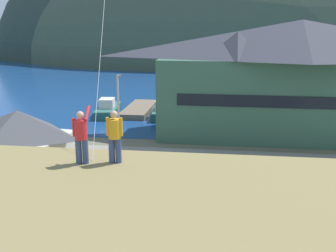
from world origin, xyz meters
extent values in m
plane|color=#66604C|center=(0.00, 0.00, 0.00)|extent=(600.00, 600.00, 0.00)
cube|color=gray|center=(0.00, 5.00, 0.05)|extent=(40.00, 20.00, 0.10)
cube|color=navy|center=(0.00, 60.00, 0.01)|extent=(360.00, 84.00, 0.03)
ellipsoid|color=#42513D|center=(-15.56, 119.85, 0.00)|extent=(114.07, 60.52, 56.83)
ellipsoid|color=#2D3D33|center=(-3.79, 113.58, 0.00)|extent=(134.66, 60.19, 88.00)
ellipsoid|color=#42513D|center=(7.63, 111.73, 0.00)|extent=(136.87, 74.20, 83.77)
cube|color=#38604C|center=(12.26, 20.65, 3.95)|extent=(27.13, 8.46, 7.90)
cube|color=black|center=(12.21, 16.54, 4.34)|extent=(22.98, 0.35, 1.10)
pyramid|color=#3D3D47|center=(12.26, 20.65, 9.73)|extent=(28.76, 9.29, 3.66)
pyramid|color=#3D3D47|center=(6.16, 19.30, 9.20)|extent=(4.53, 4.53, 2.56)
cube|color=beige|center=(-9.07, 5.23, 1.78)|extent=(6.82, 5.95, 3.56)
pyramid|color=#47474C|center=(-9.07, 5.23, 4.48)|extent=(7.38, 6.53, 1.82)
cube|color=#70604C|center=(-5.79, 30.88, 0.35)|extent=(3.20, 10.32, 0.70)
cube|color=#23564C|center=(-9.37, 28.67, 0.45)|extent=(3.37, 7.95, 0.90)
cube|color=#33665B|center=(-9.37, 28.67, 0.98)|extent=(3.27, 7.71, 0.16)
cube|color=silver|center=(-9.30, 28.10, 1.61)|extent=(1.99, 2.50, 1.10)
cube|color=#23564C|center=(-2.41, 28.05, 0.45)|extent=(2.63, 6.69, 0.90)
cube|color=#33665B|center=(-2.41, 28.05, 0.98)|extent=(2.55, 6.49, 0.16)
cube|color=silver|center=(-2.37, 27.56, 1.61)|extent=(1.62, 2.08, 1.10)
cylinder|color=black|center=(10.44, 0.25, 0.42)|extent=(0.65, 0.26, 0.64)
cylinder|color=black|center=(10.54, 2.08, 0.42)|extent=(0.65, 0.26, 0.64)
cylinder|color=black|center=(-7.36, 0.27, 0.42)|extent=(0.65, 0.24, 0.64)
cube|color=#B28923|center=(-2.94, 0.94, 0.82)|extent=(4.30, 2.05, 0.80)
cube|color=olive|center=(-3.09, 0.93, 1.57)|extent=(2.19, 1.72, 0.70)
cube|color=black|center=(-3.09, 0.93, 1.54)|extent=(2.24, 1.76, 0.32)
cylinder|color=black|center=(-1.52, 0.10, 0.42)|extent=(0.65, 0.26, 0.64)
cylinder|color=black|center=(-1.63, 1.93, 0.42)|extent=(0.65, 0.26, 0.64)
cylinder|color=black|center=(-4.25, -0.06, 0.42)|extent=(0.65, 0.26, 0.64)
cylinder|color=black|center=(-4.36, 1.77, 0.42)|extent=(0.65, 0.26, 0.64)
cube|color=black|center=(1.65, 6.06, 0.82)|extent=(4.32, 2.10, 0.80)
cube|color=black|center=(1.80, 6.05, 1.57)|extent=(2.21, 1.75, 0.70)
cube|color=black|center=(1.80, 6.05, 1.54)|extent=(2.26, 1.78, 0.32)
cylinder|color=black|center=(0.36, 7.08, 0.42)|extent=(0.65, 0.27, 0.64)
cylinder|color=black|center=(0.22, 5.25, 0.42)|extent=(0.65, 0.27, 0.64)
cylinder|color=black|center=(3.08, 6.88, 0.42)|extent=(0.65, 0.27, 0.64)
cylinder|color=black|center=(2.94, 5.05, 0.42)|extent=(0.65, 0.27, 0.64)
cylinder|color=black|center=(12.03, 6.64, 0.42)|extent=(0.65, 0.25, 0.64)
cylinder|color=black|center=(12.11, 4.81, 0.42)|extent=(0.65, 0.25, 0.64)
cube|color=#236633|center=(6.69, 1.38, 0.82)|extent=(4.34, 2.15, 0.80)
cube|color=#1E562B|center=(6.84, 1.40, 1.57)|extent=(2.23, 1.77, 0.70)
cube|color=black|center=(6.84, 1.40, 1.54)|extent=(2.27, 1.81, 0.32)
cylinder|color=black|center=(5.25, 2.18, 0.42)|extent=(0.66, 0.27, 0.64)
cylinder|color=black|center=(5.41, 0.35, 0.42)|extent=(0.66, 0.27, 0.64)
cylinder|color=black|center=(7.97, 2.42, 0.42)|extent=(0.66, 0.27, 0.64)
cylinder|color=black|center=(8.13, 0.59, 0.42)|extent=(0.66, 0.27, 0.64)
cylinder|color=#ADADB2|center=(-3.29, 10.50, 3.67)|extent=(0.16, 0.16, 7.15)
cube|color=#4C4C51|center=(-3.29, 10.85, 7.15)|extent=(0.24, 0.70, 0.20)
cylinder|color=#384770|center=(0.26, -8.41, 7.12)|extent=(0.20, 0.20, 0.82)
cylinder|color=#384770|center=(0.48, -8.39, 7.12)|extent=(0.20, 0.20, 0.82)
cylinder|color=red|center=(0.37, -8.40, 7.85)|extent=(0.40, 0.40, 0.64)
sphere|color=tan|center=(0.37, -8.40, 8.33)|extent=(0.24, 0.24, 0.24)
cylinder|color=red|center=(0.53, -8.21, 8.35)|extent=(0.15, 0.56, 0.43)
cylinder|color=red|center=(0.15, -8.42, 7.92)|extent=(0.11, 0.11, 0.60)
cylinder|color=#384770|center=(1.30, -8.18, 7.12)|extent=(0.20, 0.20, 0.82)
cylinder|color=#384770|center=(1.52, -8.17, 7.12)|extent=(0.20, 0.20, 0.82)
cylinder|color=gold|center=(1.41, -8.18, 7.85)|extent=(0.40, 0.40, 0.64)
sphere|color=tan|center=(1.41, -8.18, 8.33)|extent=(0.24, 0.24, 0.24)
cylinder|color=gold|center=(1.19, -8.18, 7.92)|extent=(0.11, 0.11, 0.60)
cylinder|color=gold|center=(1.63, -8.17, 7.92)|extent=(0.11, 0.11, 0.60)
cylinder|color=silver|center=(0.00, -4.31, 10.95)|extent=(1.25, 7.69, 8.49)
camera|label=1|loc=(4.80, -20.63, 11.12)|focal=43.82mm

